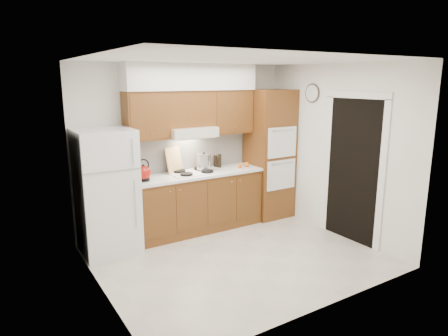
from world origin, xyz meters
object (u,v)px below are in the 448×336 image
(fridge, at_px, (107,192))
(kettle, at_px, (144,173))
(oven_cabinet, at_px, (269,154))
(stock_pot, at_px, (204,162))

(fridge, bearing_deg, kettle, -0.65)
(fridge, relative_size, oven_cabinet, 0.78)
(stock_pot, bearing_deg, oven_cabinet, -3.45)
(fridge, xyz_separation_m, kettle, (0.54, -0.01, 0.20))
(kettle, bearing_deg, fridge, -177.32)
(fridge, bearing_deg, oven_cabinet, 0.70)
(fridge, relative_size, stock_pot, 7.22)
(oven_cabinet, bearing_deg, fridge, -179.30)
(kettle, height_order, stock_pot, stock_pot)
(kettle, xyz_separation_m, stock_pot, (1.05, 0.12, 0.03))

